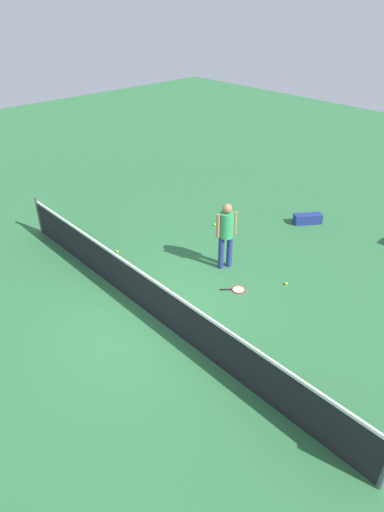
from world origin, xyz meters
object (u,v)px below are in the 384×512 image
(tennis_ball_near_player, at_px, (215,225))
(equipment_bag, at_px, (309,219))
(tennis_racket_near_player, at_px, (237,289))
(tennis_ball_midcourt, at_px, (117,251))
(tennis_ball_by_net, at_px, (286,283))
(player_near_side, at_px, (226,231))

(tennis_ball_near_player, bearing_deg, equipment_bag, -129.48)
(tennis_racket_near_player, xyz_separation_m, tennis_ball_midcourt, (3.23, 1.08, 0.02))
(tennis_ball_by_net, bearing_deg, player_near_side, 18.20)
(tennis_ball_midcourt, distance_m, equipment_bag, 5.60)
(tennis_ball_near_player, relative_size, equipment_bag, 0.08)
(tennis_racket_near_player, distance_m, tennis_ball_by_net, 1.17)
(player_near_side, distance_m, tennis_ball_by_net, 1.85)
(equipment_bag, bearing_deg, tennis_ball_near_player, 50.52)
(tennis_ball_near_player, xyz_separation_m, equipment_bag, (-1.75, -2.12, 0.11))
(tennis_ball_midcourt, bearing_deg, tennis_ball_by_net, -151.92)
(player_near_side, relative_size, tennis_racket_near_player, 3.09)
(tennis_racket_near_player, distance_m, equipment_bag, 4.06)
(tennis_racket_near_player, relative_size, tennis_ball_near_player, 8.34)
(tennis_ball_by_net, height_order, equipment_bag, equipment_bag)
(tennis_ball_midcourt, height_order, equipment_bag, equipment_bag)
(tennis_ball_near_player, distance_m, tennis_ball_by_net, 3.31)
(tennis_ball_by_net, distance_m, tennis_ball_midcourt, 4.37)
(tennis_racket_near_player, bearing_deg, tennis_ball_by_net, -122.67)
(tennis_racket_near_player, distance_m, tennis_ball_near_player, 3.16)
(tennis_ball_by_net, relative_size, equipment_bag, 0.08)
(tennis_ball_midcourt, bearing_deg, tennis_racket_near_player, -161.57)
(player_near_side, bearing_deg, tennis_racket_near_player, 150.54)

